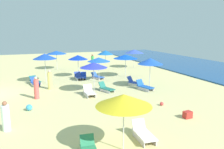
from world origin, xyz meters
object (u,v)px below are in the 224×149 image
object	(u,v)px
umbrella_3	(56,52)
lounge_chair_6_0	(83,77)
lounge_chair_1_1	(35,83)
lounge_chair_5_1	(106,88)
umbrella_4	(99,60)
beach_ball_1	(162,104)
umbrella_2	(105,52)
lounge_chair_5_0	(89,92)
lounge_chair_4_0	(97,77)
cooler_box_0	(188,115)
lounge_chair_9_0	(135,82)
umbrella_0	(125,57)
beachgoer_2	(93,61)
umbrella_6	(78,57)
umbrella_9	(150,61)
beachgoer_3	(50,80)
lounge_chair_6_1	(79,77)
lounge_chair_7_1	(143,133)
umbrella_7	(124,100)
umbrella_1	(45,56)
beachgoer_1	(36,88)
umbrella_8	(134,51)
lounge_chair_9_1	(144,87)
umbrella_5	(94,65)
beach_ball_2	(29,108)
beachgoer_0	(6,117)

from	to	relation	value
umbrella_3	lounge_chair_6_0	world-z (taller)	umbrella_3
lounge_chair_1_1	lounge_chair_5_1	size ratio (longest dim) A/B	0.98
umbrella_4	beach_ball_1	size ratio (longest dim) A/B	9.56
umbrella_2	lounge_chair_5_0	bearing A→B (deg)	-25.21
lounge_chair_4_0	cooler_box_0	world-z (taller)	lounge_chair_4_0
lounge_chair_9_0	umbrella_2	bearing A→B (deg)	60.85
umbrella_0	beachgoer_2	size ratio (longest dim) A/B	1.44
umbrella_2	umbrella_6	bearing A→B (deg)	-50.04
umbrella_9	lounge_chair_5_1	bearing A→B (deg)	-92.79
umbrella_3	beachgoer_3	size ratio (longest dim) A/B	1.54
lounge_chair_5_1	umbrella_6	xyz separation A→B (m)	(-6.23, -0.83, 1.82)
lounge_chair_6_1	lounge_chair_7_1	size ratio (longest dim) A/B	0.92
lounge_chair_5_0	lounge_chair_9_0	bearing A→B (deg)	19.88
lounge_chair_6_0	umbrella_7	bearing A→B (deg)	-82.26
umbrella_1	beachgoer_1	size ratio (longest dim) A/B	1.68
lounge_chair_7_1	umbrella_8	world-z (taller)	umbrella_8
lounge_chair_5_1	lounge_chair_9_1	world-z (taller)	lounge_chair_9_1
lounge_chair_1_1	umbrella_5	distance (m)	6.07
umbrella_5	lounge_chair_6_1	bearing A→B (deg)	-178.67
beachgoer_1	beachgoer_3	bearing A→B (deg)	-160.57
cooler_box_0	beach_ball_2	bearing A→B (deg)	-31.87
umbrella_4	beachgoer_1	distance (m)	6.84
lounge_chair_4_0	umbrella_8	xyz separation A→B (m)	(-4.64, 6.37, 1.90)
beach_ball_1	umbrella_3	bearing A→B (deg)	-164.52
umbrella_1	lounge_chair_7_1	size ratio (longest dim) A/B	1.78
umbrella_8	beachgoer_0	xyz separation A→B (m)	(14.37, -13.99, -1.44)
lounge_chair_1_1	beachgoer_3	distance (m)	2.13
umbrella_0	umbrella_3	world-z (taller)	umbrella_0
umbrella_1	lounge_chair_5_0	world-z (taller)	umbrella_1
umbrella_4	umbrella_2	bearing A→B (deg)	155.65
lounge_chair_4_0	lounge_chair_5_0	size ratio (longest dim) A/B	1.25
umbrella_6	lounge_chair_9_0	distance (m)	6.72
umbrella_1	beachgoer_0	xyz separation A→B (m)	(9.82, -2.68, -1.77)
umbrella_9	beach_ball_2	bearing A→B (deg)	-76.97
lounge_chair_5_1	umbrella_4	bearing A→B (deg)	59.17
umbrella_0	umbrella_3	distance (m)	9.29
umbrella_2	umbrella_7	distance (m)	19.22
lounge_chair_9_0	lounge_chair_5_0	bearing A→B (deg)	174.62
lounge_chair_5_0	umbrella_8	world-z (taller)	umbrella_8
umbrella_0	beachgoer_0	xyz separation A→B (m)	(9.61, -10.63, -1.43)
umbrella_6	beachgoer_1	xyz separation A→B (m)	(6.30, -4.41, -1.32)
umbrella_2	lounge_chair_7_1	distance (m)	18.51
lounge_chair_7_1	cooler_box_0	bearing A→B (deg)	24.59
lounge_chair_6_0	umbrella_7	xyz separation A→B (m)	(13.89, -1.75, 1.89)
umbrella_1	lounge_chair_4_0	xyz separation A→B (m)	(0.09, 4.94, -2.22)
umbrella_8	beachgoer_2	size ratio (longest dim) A/B	1.42
umbrella_2	beach_ball_1	bearing A→B (deg)	-4.65
cooler_box_0	umbrella_4	bearing A→B (deg)	-83.21
lounge_chair_1_1	umbrella_9	bearing A→B (deg)	-35.18
umbrella_2	beach_ball_2	world-z (taller)	umbrella_2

